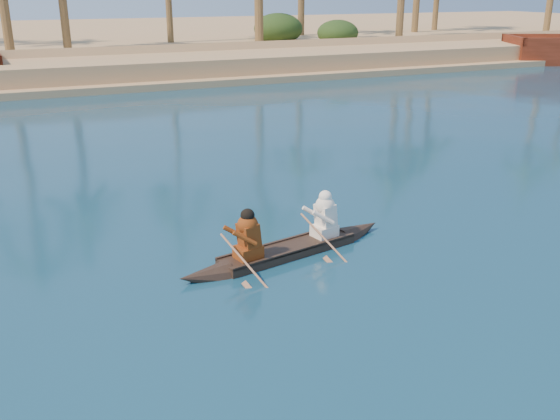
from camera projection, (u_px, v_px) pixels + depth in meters
name	position (u px, v px, depth m)	size (l,w,h in m)	color
ground	(220.00, 281.00, 11.30)	(160.00, 160.00, 0.00)	#0B2C4B
sandy_embankment	(37.00, 45.00, 51.47)	(150.00, 51.00, 1.50)	tan
shrub_cluster	(53.00, 53.00, 38.00)	(100.00, 6.00, 2.40)	#1A3212
canoe	(288.00, 243.00, 12.33)	(4.86, 1.62, 1.33)	#2F221A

